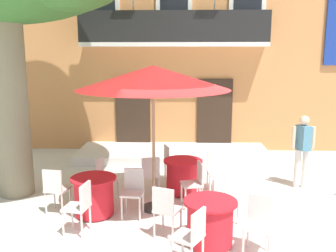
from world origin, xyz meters
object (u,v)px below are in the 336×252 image
Objects in this scene: cafe_chair_middle_3 at (195,181)px; cafe_chair_front_3 at (55,187)px; cafe_chair_near_tree_2 at (192,234)px; cafe_table_front at (94,196)px; cafe_chair_middle_0 at (216,168)px; cafe_chair_middle_2 at (150,173)px; cafe_chair_near_tree_0 at (222,198)px; cafe_chair_near_tree_3 at (258,221)px; cafe_chair_near_tree_1 at (166,208)px; cafe_table_middle at (183,176)px; cafe_chair_front_0 at (80,205)px; cafe_chair_front_1 at (133,189)px; cafe_table_near_tree at (210,222)px; pedestrian_near_entrance at (303,147)px; cafe_chair_middle_1 at (171,161)px; cafe_umbrella at (153,78)px; cafe_chair_front_2 at (104,176)px.

cafe_chair_front_3 is at bearing -170.39° from cafe_chair_middle_3.
cafe_table_front is (-1.81, 1.75, -0.14)m from cafe_chair_near_tree_2.
cafe_chair_middle_0 is 1.00× the size of cafe_chair_front_3.
cafe_table_front is (-1.00, -0.97, -0.14)m from cafe_chair_middle_2.
cafe_chair_near_tree_0 is 1.00× the size of cafe_chair_near_tree_2.
cafe_chair_near_tree_3 is 1.05× the size of cafe_table_front.
cafe_chair_near_tree_1 is at bearing -153.87° from cafe_chair_near_tree_0.
cafe_table_middle and cafe_table_front have the same top height.
cafe_chair_near_tree_0 and cafe_chair_near_tree_3 have the same top height.
cafe_chair_near_tree_2 is 2.12m from cafe_chair_front_0.
cafe_chair_front_1 is (-2.10, 1.28, 0.00)m from cafe_chair_near_tree_3.
cafe_chair_middle_0 is at bearing 15.46° from cafe_chair_middle_2.
cafe_table_near_tree is at bearing 163.93° from cafe_chair_near_tree_3.
cafe_chair_front_0 is 1.00× the size of cafe_chair_front_3.
cafe_chair_near_tree_2 is 2.52m from cafe_table_front.
cafe_chair_near_tree_1 is 1.45m from cafe_chair_middle_3.
pedestrian_near_entrance is at bearing 24.10° from cafe_chair_front_1.
cafe_chair_front_0 is at bearing -148.05° from cafe_chair_middle_3.
cafe_chair_near_tree_0 is at bearing -66.58° from cafe_chair_middle_1.
cafe_chair_middle_1 is 1.00× the size of cafe_chair_front_3.
cafe_table_near_tree is 3.62m from pedestrian_near_entrance.
cafe_chair_near_tree_1 is at bearing -76.22° from cafe_umbrella.
cafe_umbrella reaches higher than cafe_chair_middle_0.
cafe_chair_middle_2 is (-1.40, 1.33, 0.00)m from cafe_chair_near_tree_0.
cafe_chair_front_1 is 0.31× the size of cafe_umbrella.
cafe_chair_near_tree_2 and cafe_chair_near_tree_3 have the same top height.
cafe_chair_near_tree_3 and cafe_chair_front_2 have the same top height.
cafe_chair_near_tree_0 is 2.49m from cafe_chair_front_0.
cafe_table_front is 0.95× the size of cafe_chair_front_3.
pedestrian_near_entrance is (1.99, 0.29, 0.43)m from cafe_chair_middle_0.
cafe_chair_middle_3 is 2.37m from cafe_chair_front_0.
cafe_chair_front_2 and cafe_chair_front_3 have the same top height.
cafe_umbrella is (0.38, 0.27, 2.08)m from cafe_chair_front_1.
cafe_chair_near_tree_3 is at bearing -81.23° from cafe_chair_middle_0.
pedestrian_near_entrance is at bearing 11.68° from cafe_chair_front_2.
cafe_chair_middle_0 is 2.17m from cafe_chair_front_1.
cafe_chair_near_tree_2 is at bearing -112.84° from cafe_chair_near_tree_0.
cafe_chair_near_tree_3 is 3.46m from cafe_chair_front_2.
cafe_chair_near_tree_1 is 1.00× the size of cafe_chair_front_1.
cafe_chair_near_tree_0 is 1.00× the size of cafe_chair_middle_1.
cafe_chair_front_0 reaches higher than cafe_table_front.
cafe_table_near_tree is 2.21m from cafe_chair_front_0.
cafe_chair_front_2 is 0.54× the size of pedestrian_near_entrance.
cafe_chair_middle_3 and cafe_chair_front_3 have the same top height.
cafe_chair_middle_1 is at bearing 175.28° from pedestrian_near_entrance.
cafe_chair_middle_1 is at bearing 96.21° from cafe_chair_near_tree_2.
cafe_chair_front_3 is (-0.75, 0.04, 0.14)m from cafe_table_front.
cafe_chair_front_3 is at bearing -139.29° from cafe_chair_middle_1.
cafe_chair_near_tree_0 is 0.31× the size of cafe_umbrella.
cafe_chair_near_tree_1 is (-0.72, 0.22, 0.14)m from cafe_table_near_tree.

